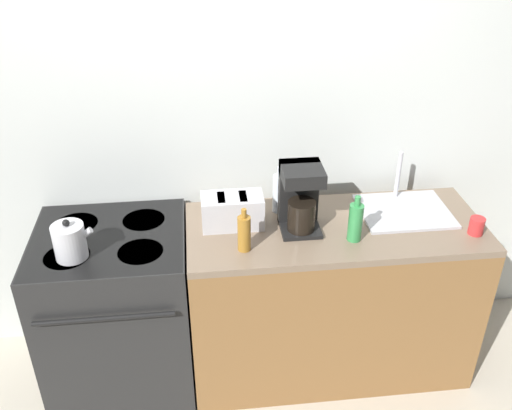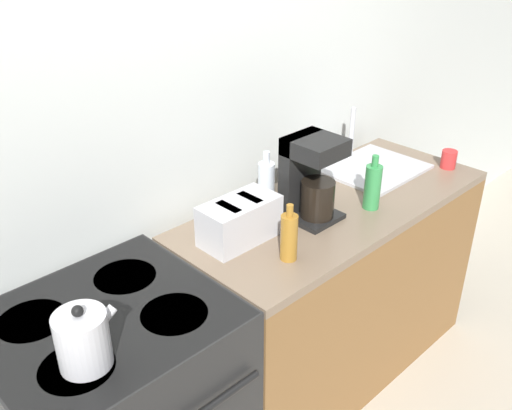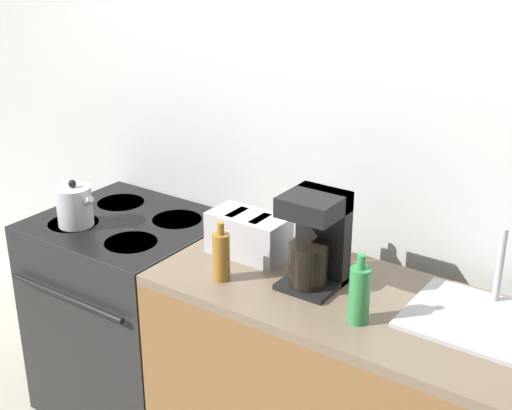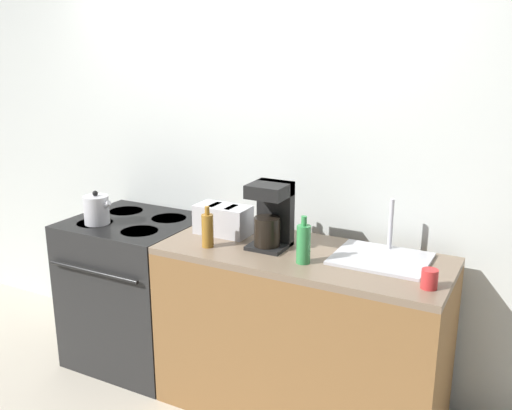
{
  "view_description": "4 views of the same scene",
  "coord_description": "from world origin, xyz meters",
  "px_view_note": "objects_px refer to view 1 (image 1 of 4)",
  "views": [
    {
      "loc": [
        -0.14,
        -2.06,
        2.51
      ],
      "look_at": [
        0.13,
        0.33,
        1.08
      ],
      "focal_mm": 40.0,
      "sensor_mm": 36.0,
      "label": 1
    },
    {
      "loc": [
        -1.25,
        -1.01,
        2.1
      ],
      "look_at": [
        0.07,
        0.35,
        1.08
      ],
      "focal_mm": 40.0,
      "sensor_mm": 36.0,
      "label": 2
    },
    {
      "loc": [
        1.47,
        -1.65,
        2.17
      ],
      "look_at": [
        0.05,
        0.39,
        1.15
      ],
      "focal_mm": 50.0,
      "sensor_mm": 36.0,
      "label": 3
    },
    {
      "loc": [
        1.62,
        -2.25,
        1.99
      ],
      "look_at": [
        0.22,
        0.39,
        1.13
      ],
      "focal_mm": 40.0,
      "sensor_mm": 36.0,
      "label": 4
    }
  ],
  "objects_px": {
    "kettle": "(70,241)",
    "bottle_amber": "(244,233)",
    "bottle_clear": "(279,193)",
    "coffee_maker": "(300,196)",
    "cup_red": "(477,226)",
    "bottle_green": "(355,222)",
    "stove": "(119,308)",
    "toaster": "(232,211)"
  },
  "relations": [
    {
      "from": "toaster",
      "to": "bottle_amber",
      "type": "distance_m",
      "value": 0.22
    },
    {
      "from": "stove",
      "to": "bottle_clear",
      "type": "height_order",
      "value": "bottle_clear"
    },
    {
      "from": "kettle",
      "to": "bottle_amber",
      "type": "relative_size",
      "value": 0.92
    },
    {
      "from": "stove",
      "to": "cup_red",
      "type": "height_order",
      "value": "cup_red"
    },
    {
      "from": "stove",
      "to": "cup_red",
      "type": "xyz_separation_m",
      "value": [
        1.82,
        -0.17,
        0.5
      ]
    },
    {
      "from": "kettle",
      "to": "bottle_amber",
      "type": "distance_m",
      "value": 0.8
    },
    {
      "from": "kettle",
      "to": "bottle_clear",
      "type": "bearing_deg",
      "value": 16.49
    },
    {
      "from": "toaster",
      "to": "bottle_amber",
      "type": "bearing_deg",
      "value": -80.23
    },
    {
      "from": "stove",
      "to": "bottle_green",
      "type": "bearing_deg",
      "value": -7.38
    },
    {
      "from": "kettle",
      "to": "toaster",
      "type": "distance_m",
      "value": 0.79
    },
    {
      "from": "toaster",
      "to": "bottle_clear",
      "type": "distance_m",
      "value": 0.28
    },
    {
      "from": "coffee_maker",
      "to": "cup_red",
      "type": "distance_m",
      "value": 0.89
    },
    {
      "from": "coffee_maker",
      "to": "bottle_amber",
      "type": "distance_m",
      "value": 0.35
    },
    {
      "from": "stove",
      "to": "kettle",
      "type": "distance_m",
      "value": 0.58
    },
    {
      "from": "coffee_maker",
      "to": "bottle_clear",
      "type": "relative_size",
      "value": 1.35
    },
    {
      "from": "kettle",
      "to": "coffee_maker",
      "type": "height_order",
      "value": "coffee_maker"
    },
    {
      "from": "stove",
      "to": "toaster",
      "type": "bearing_deg",
      "value": 3.78
    },
    {
      "from": "bottle_amber",
      "to": "cup_red",
      "type": "relative_size",
      "value": 2.52
    },
    {
      "from": "bottle_clear",
      "to": "cup_red",
      "type": "xyz_separation_m",
      "value": [
        0.94,
        -0.33,
        -0.06
      ]
    },
    {
      "from": "cup_red",
      "to": "stove",
      "type": "bearing_deg",
      "value": 174.5
    },
    {
      "from": "stove",
      "to": "bottle_clear",
      "type": "relative_size",
      "value": 3.62
    },
    {
      "from": "kettle",
      "to": "cup_red",
      "type": "bearing_deg",
      "value": -0.75
    },
    {
      "from": "kettle",
      "to": "bottle_clear",
      "type": "relative_size",
      "value": 0.79
    },
    {
      "from": "stove",
      "to": "cup_red",
      "type": "bearing_deg",
      "value": -5.5
    },
    {
      "from": "bottle_green",
      "to": "bottle_clear",
      "type": "height_order",
      "value": "bottle_clear"
    },
    {
      "from": "kettle",
      "to": "bottle_green",
      "type": "distance_m",
      "value": 1.35
    },
    {
      "from": "cup_red",
      "to": "bottle_clear",
      "type": "bearing_deg",
      "value": 160.73
    },
    {
      "from": "stove",
      "to": "bottle_clear",
      "type": "bearing_deg",
      "value": 9.85
    },
    {
      "from": "stove",
      "to": "cup_red",
      "type": "relative_size",
      "value": 10.58
    },
    {
      "from": "bottle_clear",
      "to": "bottle_amber",
      "type": "distance_m",
      "value": 0.4
    },
    {
      "from": "kettle",
      "to": "bottle_amber",
      "type": "height_order",
      "value": "bottle_amber"
    },
    {
      "from": "bottle_clear",
      "to": "bottle_amber",
      "type": "bearing_deg",
      "value": -123.12
    },
    {
      "from": "stove",
      "to": "bottle_green",
      "type": "distance_m",
      "value": 1.34
    },
    {
      "from": "kettle",
      "to": "bottle_green",
      "type": "bearing_deg",
      "value": -0.28
    },
    {
      "from": "toaster",
      "to": "bottle_green",
      "type": "height_order",
      "value": "bottle_green"
    },
    {
      "from": "coffee_maker",
      "to": "stove",
      "type": "bearing_deg",
      "value": 179.02
    },
    {
      "from": "kettle",
      "to": "bottle_clear",
      "type": "distance_m",
      "value": 1.07
    },
    {
      "from": "bottle_clear",
      "to": "cup_red",
      "type": "distance_m",
      "value": 1.0
    },
    {
      "from": "kettle",
      "to": "stove",
      "type": "bearing_deg",
      "value": 46.69
    },
    {
      "from": "stove",
      "to": "bottle_amber",
      "type": "bearing_deg",
      "value": -15.17
    },
    {
      "from": "bottle_green",
      "to": "coffee_maker",
      "type": "bearing_deg",
      "value": 150.49
    },
    {
      "from": "coffee_maker",
      "to": "bottle_green",
      "type": "height_order",
      "value": "coffee_maker"
    }
  ]
}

